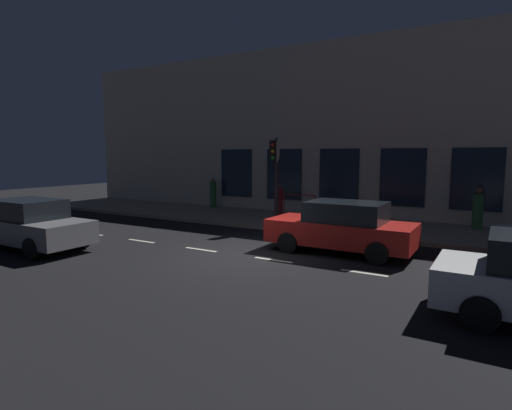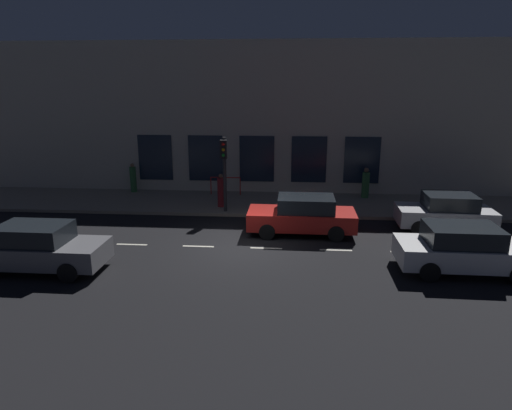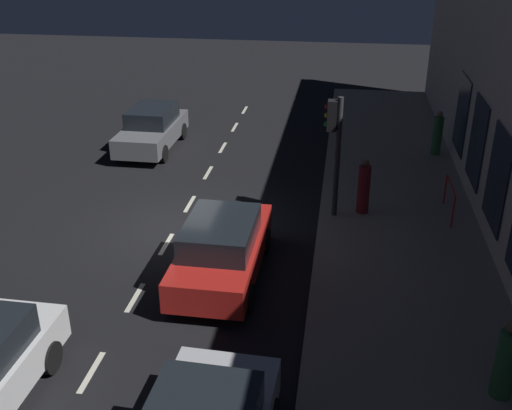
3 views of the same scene
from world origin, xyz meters
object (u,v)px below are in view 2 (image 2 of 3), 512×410
at_px(traffic_light, 224,163).
at_px(pedestrian_2, 221,192).
at_px(parked_car_0, 303,215).
at_px(pedestrian_0, 133,179).
at_px(parked_car_2, 464,249).
at_px(parked_car_1, 39,248).
at_px(parked_car_3, 445,212).
at_px(pedestrian_1, 366,184).

height_order(traffic_light, pedestrian_2, traffic_light).
bearing_deg(parked_car_0, pedestrian_0, 57.22).
distance_m(parked_car_2, pedestrian_0, 17.34).
xyz_separation_m(parked_car_1, parked_car_3, (5.34, -14.72, -0.00)).
height_order(pedestrian_0, pedestrian_1, pedestrian_0).
bearing_deg(traffic_light, parked_car_1, 143.41).
xyz_separation_m(traffic_light, pedestrian_1, (3.30, -7.04, -1.61)).
height_order(parked_car_0, parked_car_3, same).
relative_size(traffic_light, parked_car_1, 0.82).
height_order(parked_car_2, parked_car_3, same).
relative_size(parked_car_3, pedestrian_2, 2.39).
relative_size(parked_car_2, parked_car_3, 1.11).
bearing_deg(parked_car_0, parked_car_2, -123.37).
distance_m(parked_car_1, parked_car_3, 15.66).
xyz_separation_m(parked_car_0, pedestrian_1, (5.79, -3.46, 0.10)).
relative_size(parked_car_0, pedestrian_0, 2.71).
xyz_separation_m(parked_car_3, pedestrian_2, (2.51, 9.89, 0.11)).
distance_m(pedestrian_1, pedestrian_2, 7.74).
height_order(parked_car_2, pedestrian_2, pedestrian_2).
distance_m(traffic_light, pedestrian_2, 1.86).
relative_size(pedestrian_0, pedestrian_2, 0.99).
bearing_deg(traffic_light, pedestrian_2, 19.34).
height_order(parked_car_0, parked_car_1, same).
height_order(parked_car_3, pedestrian_0, pedestrian_0).
xyz_separation_m(traffic_light, parked_car_2, (-5.98, -8.75, -1.70)).
xyz_separation_m(parked_car_0, parked_car_1, (-4.45, 8.73, -0.00)).
xyz_separation_m(pedestrian_0, pedestrian_1, (-0.33, -12.73, -0.01)).
bearing_deg(parked_car_0, parked_car_3, -80.89).
bearing_deg(parked_car_3, pedestrian_2, 77.95).
height_order(parked_car_1, parked_car_2, same).
relative_size(traffic_light, parked_car_2, 0.80).
relative_size(parked_car_0, pedestrian_1, 2.73).
xyz_separation_m(traffic_light, parked_car_1, (-6.94, 5.15, -1.70)).
xyz_separation_m(parked_car_2, pedestrian_2, (6.89, 9.07, 0.11)).
bearing_deg(parked_car_0, pedestrian_1, -30.24).
relative_size(parked_car_1, pedestrian_1, 2.65).
relative_size(parked_car_1, parked_car_3, 1.09).
height_order(traffic_light, parked_car_3, traffic_light).
bearing_deg(parked_car_3, traffic_light, 82.74).
xyz_separation_m(traffic_light, pedestrian_2, (0.92, 0.32, -1.59)).
height_order(parked_car_1, pedestrian_0, pedestrian_0).
height_order(parked_car_1, pedestrian_1, pedestrian_1).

